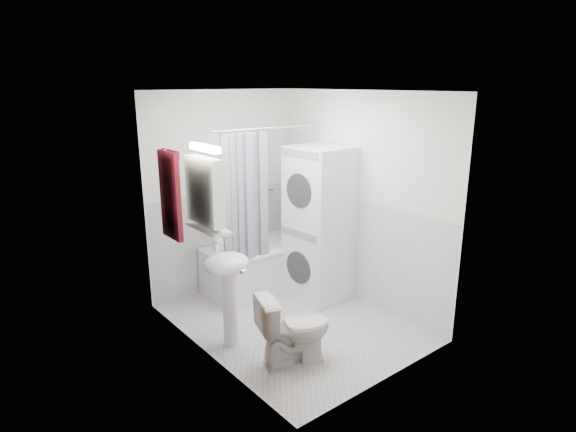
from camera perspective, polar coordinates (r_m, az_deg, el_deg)
floor at (r=5.27m, az=0.37°, el=-12.47°), size 2.60×2.60×0.00m
room_walls at (r=4.75m, az=0.40°, el=3.54°), size 2.60×2.60×2.60m
wainscot at (r=5.23m, az=-1.65°, el=-5.48°), size 1.98×2.58×2.58m
door at (r=3.93m, az=-5.33°, el=-6.59°), size 0.05×2.00×2.00m
bathtub at (r=5.99m, az=-2.73°, el=-5.61°), size 1.50×0.71×0.57m
tub_spout at (r=6.17m, az=-3.11°, el=0.68°), size 0.04×0.12×0.04m
curtain_rod at (r=5.37m, az=-1.08°, el=10.46°), size 1.68×0.02×0.02m
shower_curtain at (r=5.22m, az=-5.08°, el=1.91°), size 0.55×0.02×1.45m
sink at (r=4.59m, az=-7.16°, el=-7.31°), size 0.44×0.37×1.04m
medicine_cabinet at (r=4.32m, az=-9.80°, el=3.15°), size 0.13×0.50×0.71m
shelf at (r=4.42m, az=-9.42°, el=-1.45°), size 0.18×0.54×0.02m
shower_caddy at (r=6.13m, az=-2.71°, el=3.06°), size 0.22×0.06×0.02m
towel at (r=4.91m, az=-13.78°, el=2.59°), size 0.07×0.38×0.91m
washer_dryer at (r=5.56m, az=3.79°, el=-0.97°), size 0.68×0.67×1.80m
toilet at (r=4.46m, az=0.72°, el=-13.24°), size 0.76×0.57×0.66m
soap_pump at (r=4.71m, az=-8.28°, el=-3.55°), size 0.08×0.17×0.08m
shelf_bottle at (r=4.28m, az=-8.45°, el=-1.30°), size 0.07×0.18×0.07m
shelf_cup at (r=4.51m, az=-10.21°, el=-0.33°), size 0.10×0.09×0.10m
shampoo_a at (r=5.99m, az=-4.51°, el=3.46°), size 0.13×0.17×0.13m
shampoo_b at (r=6.06m, az=-3.56°, el=3.38°), size 0.08×0.21×0.08m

